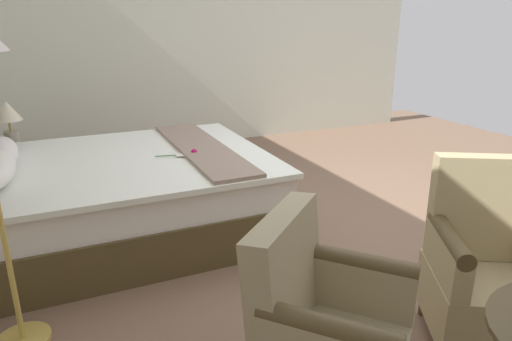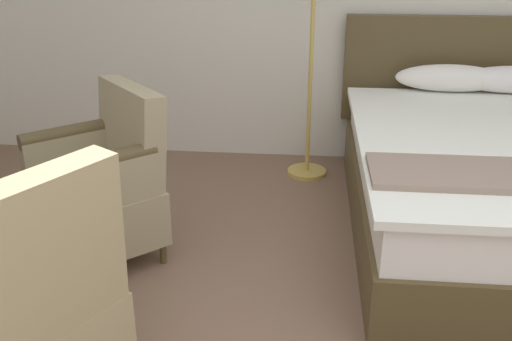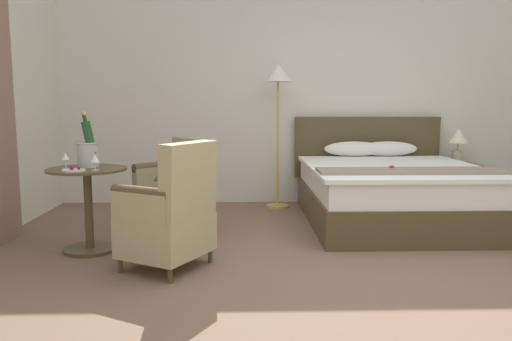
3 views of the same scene
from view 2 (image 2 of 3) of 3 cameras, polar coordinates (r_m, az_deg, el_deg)
The scene contains 3 objects.
bed at distance 3.55m, azimuth 24.11°, elevation -0.82°, with size 1.84×2.19×1.10m.
armchair_by_window at distance 3.09m, azimuth -15.05°, elevation -1.62°, with size 0.82×0.82×0.92m.
armchair_facing_bed at distance 2.23m, azimuth -22.09°, elevation -12.94°, with size 0.78×0.79×0.98m.
Camera 2 is at (-0.44, -1.30, 1.67)m, focal length 40.00 mm.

